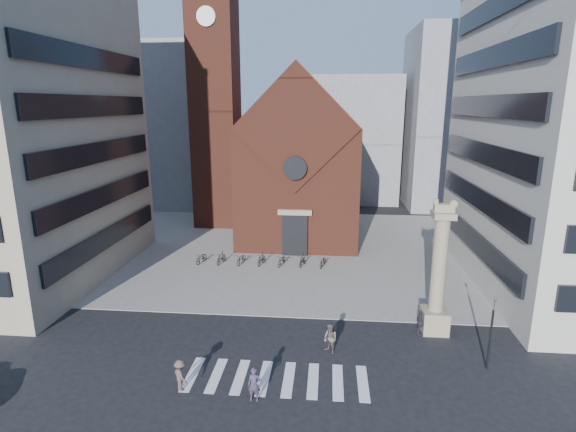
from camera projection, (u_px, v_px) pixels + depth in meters
The scene contains 21 objects.
ground at pixel (273, 348), 26.78m from camera, with size 120.00×120.00×0.00m, color black.
piazza at pixel (296, 249), 45.12m from camera, with size 46.00×30.00×0.05m, color #9B948D.
zebra_crossing at pixel (276, 378), 23.83m from camera, with size 10.20×3.20×0.01m, color white, non-canonical shape.
church at pixel (301, 162), 49.01m from camera, with size 12.00×16.65×18.00m.
campanile at pixel (215, 89), 50.87m from camera, with size 5.50×5.50×31.20m.
bg_block_left at pixel (169, 126), 64.50m from camera, with size 16.00×14.00×22.00m, color gray.
bg_block_mid at pixel (349, 139), 67.52m from camera, with size 14.00×12.00×18.00m, color gray.
bg_block_right at pixel (466, 120), 62.47m from camera, with size 16.00×14.00×24.00m, color gray.
lion_column at pixel (438, 281), 27.95m from camera, with size 1.63×1.60×8.68m.
traffic_light at pixel (491, 331), 24.19m from camera, with size 0.13×0.16×4.30m.
pedestrian_0 at pixel (254, 385), 21.89m from camera, with size 0.64×0.42×1.75m, color #3C3347.
pedestrian_1 at pixel (330, 339), 26.09m from camera, with size 0.88×0.69×1.81m, color #5F534C.
pedestrian_2 at pixel (420, 323), 28.17m from camera, with size 0.91×0.38×1.55m, color #2A2931.
pedestrian_3 at pixel (181, 375), 22.70m from camera, with size 1.08×0.62×1.67m, color brown.
scooter_0 at pixel (201, 258), 40.91m from camera, with size 0.64×1.84×0.97m, color #232325.
scooter_1 at pixel (221, 258), 40.73m from camera, with size 0.50×1.78×1.07m, color #232325.
scooter_2 at pixel (241, 259), 40.58m from camera, with size 0.64×1.84×0.97m, color #232325.
scooter_3 at pixel (261, 259), 40.41m from camera, with size 0.50×1.78×1.07m, color #232325.
scooter_4 at pixel (282, 260), 40.25m from camera, with size 0.64×1.84×0.97m, color #232325.
scooter_5 at pixel (302, 260), 40.08m from camera, with size 0.50×1.78×1.07m, color #232325.
scooter_6 at pixel (323, 262), 39.93m from camera, with size 0.64×1.84×0.97m, color #232325.
Camera 1 is at (3.09, -23.86, 14.19)m, focal length 28.00 mm.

